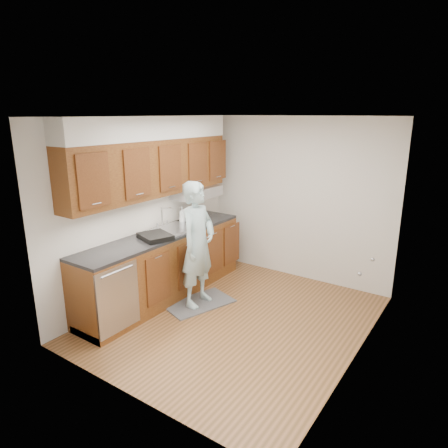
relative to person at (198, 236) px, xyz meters
The scene contains 15 objects.
floor 1.17m from the person, ahead, with size 3.50×3.50×0.00m, color brown.
ceiling 1.66m from the person, ahead, with size 3.50×3.50×0.00m, color white.
wall_left 0.89m from the person, behind, with size 0.02×3.50×2.50m, color silver.
wall_right 2.17m from the person, ahead, with size 0.02×3.50×2.50m, color silver.
wall_back 1.82m from the person, 68.64° to the left, with size 3.00×0.02×2.50m, color silver.
counter 0.73m from the person, behind, with size 0.64×2.80×1.30m.
upper_cabinets 1.19m from the person, behind, with size 0.47×2.80×1.21m.
closet_door 2.16m from the person, ahead, with size 0.02×1.22×2.05m, color silver.
floor_mat 0.96m from the person, ahead, with size 0.54×0.92×0.02m, color slate.
person is the anchor object (origin of this frame).
soap_bottle_a 0.85m from the person, 143.73° to the left, with size 0.10×0.10×0.25m, color silver.
soap_bottle_b 0.92m from the person, 124.51° to the left, with size 0.08×0.09×0.19m, color silver.
soap_bottle_c 0.92m from the person, 127.04° to the left, with size 0.13×0.13×0.17m, color silver.
steel_can 0.75m from the person, 134.47° to the left, with size 0.07×0.07×0.14m, color #A5A5AA.
dish_rack 0.56m from the person, 144.64° to the right, with size 0.42×0.35×0.07m, color black.
Camera 1 is at (2.45, -3.86, 2.54)m, focal length 32.00 mm.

